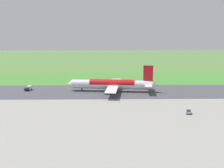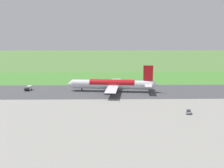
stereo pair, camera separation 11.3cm
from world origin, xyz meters
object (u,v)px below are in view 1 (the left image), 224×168
object	(u,v)px
airliner_main	(113,84)
no_stopping_sign	(149,78)
service_truck_baggage	(29,88)
service_car_followme	(189,112)
traffic_cone_orange	(140,80)

from	to	relation	value
airliner_main	no_stopping_sign	distance (m)	45.49
airliner_main	service_truck_baggage	size ratio (longest dim) A/B	8.76
service_car_followme	no_stopping_sign	world-z (taller)	no_stopping_sign
service_car_followme	no_stopping_sign	size ratio (longest dim) A/B	1.63
service_car_followme	no_stopping_sign	xyz separation A→B (m)	(4.29, -81.44, 0.81)
no_stopping_sign	airliner_main	bearing A→B (deg)	52.92
service_truck_baggage	no_stopping_sign	bearing A→B (deg)	-157.61
airliner_main	traffic_cone_orange	xyz separation A→B (m)	(-21.05, -38.89, -4.08)
airliner_main	no_stopping_sign	xyz separation A→B (m)	(-27.38, -36.23, -2.70)
no_stopping_sign	traffic_cone_orange	xyz separation A→B (m)	(6.33, -2.65, -1.38)
service_car_followme	traffic_cone_orange	distance (m)	84.77
airliner_main	traffic_cone_orange	bearing A→B (deg)	-118.43
airliner_main	service_car_followme	world-z (taller)	airliner_main
service_truck_baggage	traffic_cone_orange	world-z (taller)	service_truck_baggage
service_truck_baggage	traffic_cone_orange	bearing A→B (deg)	-154.12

